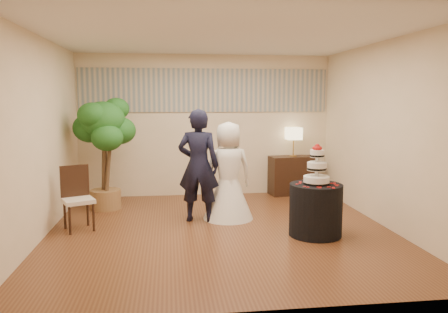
{
  "coord_description": "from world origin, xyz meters",
  "views": [
    {
      "loc": [
        -0.74,
        -6.2,
        1.92
      ],
      "look_at": [
        0.1,
        0.4,
        1.05
      ],
      "focal_mm": 35.0,
      "sensor_mm": 36.0,
      "label": 1
    }
  ],
  "objects": [
    {
      "name": "bride",
      "position": [
        0.2,
        0.65,
        0.79
      ],
      "size": [
        0.93,
        0.93,
        1.57
      ],
      "primitive_type": "imported",
      "rotation": [
        0.0,
        0.0,
        3.31
      ],
      "color": "white",
      "rests_on": "floor"
    },
    {
      "name": "ceiling",
      "position": [
        0.0,
        0.0,
        2.8
      ],
      "size": [
        5.0,
        5.0,
        0.0
      ],
      "primitive_type": "cube",
      "color": "white",
      "rests_on": "wall_back"
    },
    {
      "name": "wedding_cake",
      "position": [
        1.31,
        -0.39,
        1.03
      ],
      "size": [
        0.37,
        0.37,
        0.57
      ],
      "primitive_type": null,
      "color": "white",
      "rests_on": "cake_table"
    },
    {
      "name": "cake_table",
      "position": [
        1.31,
        -0.39,
        0.37
      ],
      "size": [
        0.9,
        0.9,
        0.74
      ],
      "primitive_type": "cylinder",
      "rotation": [
        0.0,
        0.0,
        0.25
      ],
      "color": "black",
      "rests_on": "floor"
    },
    {
      "name": "console",
      "position": [
        1.76,
        2.3,
        0.39
      ],
      "size": [
        0.98,
        0.52,
        0.78
      ],
      "primitive_type": "cube",
      "rotation": [
        0.0,
        0.0,
        0.11
      ],
      "color": "black",
      "rests_on": "floor"
    },
    {
      "name": "mural_border",
      "position": [
        0.0,
        2.48,
        2.1
      ],
      "size": [
        4.9,
        0.02,
        0.85
      ],
      "primitive_type": "cube",
      "color": "#98978C",
      "rests_on": "wall_back"
    },
    {
      "name": "groom",
      "position": [
        -0.28,
        0.56,
        0.89
      ],
      "size": [
        0.73,
        0.57,
        1.78
      ],
      "primitive_type": "imported",
      "rotation": [
        0.0,
        0.0,
        2.9
      ],
      "color": "black",
      "rests_on": "floor"
    },
    {
      "name": "wall_front",
      "position": [
        0.0,
        -2.5,
        1.4
      ],
      "size": [
        5.0,
        0.06,
        2.8
      ],
      "primitive_type": "cube",
      "color": "beige",
      "rests_on": "ground"
    },
    {
      "name": "wall_right",
      "position": [
        2.5,
        0.0,
        1.4
      ],
      "size": [
        0.06,
        5.0,
        2.8
      ],
      "primitive_type": "cube",
      "color": "beige",
      "rests_on": "ground"
    },
    {
      "name": "side_chair",
      "position": [
        -2.08,
        0.29,
        0.47
      ],
      "size": [
        0.58,
        0.59,
        0.95
      ],
      "primitive_type": null,
      "rotation": [
        0.0,
        0.0,
        0.42
      ],
      "color": "black",
      "rests_on": "floor"
    },
    {
      "name": "wall_left",
      "position": [
        -2.5,
        0.0,
        1.4
      ],
      "size": [
        0.06,
        5.0,
        2.8
      ],
      "primitive_type": "cube",
      "color": "beige",
      "rests_on": "ground"
    },
    {
      "name": "wall_back",
      "position": [
        0.0,
        2.5,
        1.4
      ],
      "size": [
        5.0,
        0.06,
        2.8
      ],
      "primitive_type": "cube",
      "color": "beige",
      "rests_on": "ground"
    },
    {
      "name": "ficus_tree",
      "position": [
        -1.86,
        1.55,
        1.0
      ],
      "size": [
        0.99,
        0.99,
        2.0
      ],
      "primitive_type": null,
      "rotation": [
        0.0,
        0.0,
        1.53
      ],
      "color": "#215E1E",
      "rests_on": "floor"
    },
    {
      "name": "floor",
      "position": [
        0.0,
        0.0,
        0.0
      ],
      "size": [
        5.0,
        5.0,
        0.0
      ],
      "primitive_type": "cube",
      "color": "brown",
      "rests_on": "ground"
    },
    {
      "name": "table_lamp",
      "position": [
        1.76,
        2.3,
        1.07
      ],
      "size": [
        0.29,
        0.29,
        0.58
      ],
      "primitive_type": null,
      "color": "beige",
      "rests_on": "console"
    }
  ]
}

